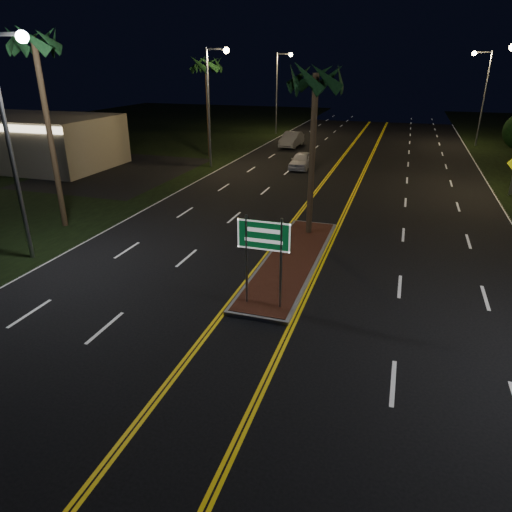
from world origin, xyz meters
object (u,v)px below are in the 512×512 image
at_px(streetlight_left_mid, 213,94).
at_px(streetlight_left_far, 280,84).
at_px(median_island, 292,260).
at_px(commercial_building, 23,140).
at_px(car_near, 301,159).
at_px(streetlight_left_near, 13,125).
at_px(highway_sign, 264,244).
at_px(car_far, 292,138).
at_px(streetlight_right_far, 482,87).
at_px(palm_left_near, 34,44).
at_px(palm_left_far, 206,65).
at_px(palm_median, 316,78).

relative_size(streetlight_left_mid, streetlight_left_far, 1.00).
xyz_separation_m(median_island, commercial_building, (-26.00, 12.99, 1.92)).
height_order(streetlight_left_mid, car_near, streetlight_left_mid).
bearing_deg(streetlight_left_near, highway_sign, -6.47).
relative_size(streetlight_left_near, car_far, 1.77).
distance_m(commercial_building, streetlight_left_far, 28.75).
bearing_deg(streetlight_left_mid, car_far, 72.51).
distance_m(median_island, streetlight_left_mid, 20.80).
height_order(highway_sign, streetlight_right_far, streetlight_right_far).
xyz_separation_m(streetlight_left_near, car_far, (3.62, 31.51, -4.81)).
xyz_separation_m(streetlight_right_far, car_near, (-14.39, -16.32, -4.91)).
height_order(median_island, palm_left_near, palm_left_near).
bearing_deg(car_near, palm_left_near, -116.21).
xyz_separation_m(commercial_building, palm_left_near, (13.50, -11.99, 6.68)).
xyz_separation_m(highway_sign, palm_left_far, (-12.80, 25.20, 5.34)).
xyz_separation_m(streetlight_left_mid, palm_left_far, (-2.19, 4.00, 2.09)).
bearing_deg(streetlight_left_near, commercial_building, 133.90).
distance_m(streetlight_left_far, palm_left_near, 36.18).
bearing_deg(commercial_building, palm_left_far, 31.25).
distance_m(streetlight_left_mid, palm_left_far, 5.01).
bearing_deg(highway_sign, palm_left_near, 157.40).
bearing_deg(streetlight_right_far, streetlight_left_near, -119.19).
bearing_deg(palm_left_near, commercial_building, 138.39).
relative_size(median_island, commercial_building, 0.68).
height_order(streetlight_right_far, palm_left_near, palm_left_near).
bearing_deg(streetlight_right_far, highway_sign, -105.15).
bearing_deg(car_far, highway_sign, -75.82).
height_order(palm_median, palm_left_near, palm_left_near).
relative_size(streetlight_left_far, palm_left_near, 0.92).
distance_m(streetlight_left_near, streetlight_right_far, 43.53).
bearing_deg(palm_median, median_island, -90.00).
bearing_deg(highway_sign, car_near, 99.37).
height_order(palm_left_near, palm_left_far, palm_left_near).
bearing_deg(median_island, commercial_building, 153.45).
xyz_separation_m(median_island, palm_median, (0.00, 3.50, 7.19)).
bearing_deg(palm_left_far, highway_sign, -63.08).
relative_size(streetlight_left_near, palm_median, 1.08).
bearing_deg(highway_sign, streetlight_right_far, 74.85).
bearing_deg(palm_left_far, palm_left_near, -89.14).
distance_m(commercial_building, palm_left_near, 19.25).
relative_size(streetlight_left_mid, car_near, 2.01).
bearing_deg(car_near, palm_left_far, 165.62).
bearing_deg(median_island, streetlight_left_near, -164.22).
bearing_deg(car_near, streetlight_right_far, 48.67).
distance_m(streetlight_right_far, palm_median, 33.28).
bearing_deg(median_island, car_far, 103.77).
xyz_separation_m(median_island, streetlight_left_near, (-10.61, -3.00, 5.57)).
distance_m(palm_left_near, car_far, 29.13).
relative_size(car_near, car_far, 0.88).
height_order(streetlight_left_near, palm_median, streetlight_left_near).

